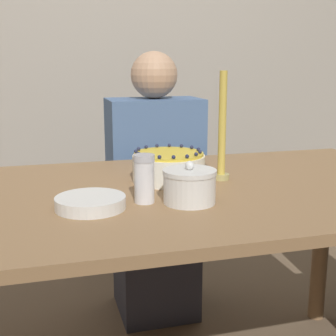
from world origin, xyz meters
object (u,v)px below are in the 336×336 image
(candle, at_px, (222,135))
(person_man_blue_shirt, at_px, (155,205))
(cake, at_px, (168,167))
(sugar_bowl, at_px, (190,186))
(sugar_shaker, at_px, (144,178))

(candle, relative_size, person_man_blue_shirt, 0.29)
(cake, relative_size, person_man_blue_shirt, 0.19)
(sugar_bowl, bearing_deg, person_man_blue_shirt, 82.69)
(sugar_bowl, distance_m, candle, 0.30)
(sugar_bowl, distance_m, sugar_shaker, 0.12)
(sugar_shaker, xyz_separation_m, candle, (0.29, 0.18, 0.08))
(cake, distance_m, sugar_bowl, 0.25)
(candle, height_order, person_man_blue_shirt, person_man_blue_shirt)
(cake, height_order, sugar_bowl, sugar_bowl)
(sugar_shaker, bearing_deg, cake, 59.48)
(cake, height_order, sugar_shaker, sugar_shaker)
(sugar_shaker, distance_m, person_man_blue_shirt, 0.86)
(sugar_shaker, distance_m, candle, 0.35)
(cake, bearing_deg, sugar_bowl, -92.10)
(cake, relative_size, sugar_shaker, 1.75)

